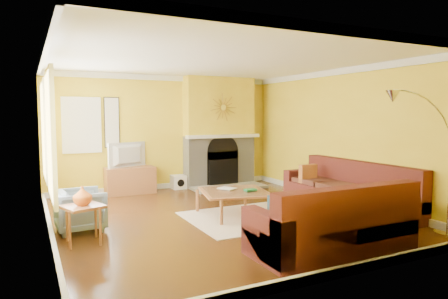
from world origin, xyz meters
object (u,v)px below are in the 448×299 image
arc_lamp (424,168)px  side_table (83,224)px  sectional_sofa (305,195)px  media_console (130,180)px  coffee_table (235,203)px  armchair (81,210)px

arc_lamp → side_table: bearing=154.6°
sectional_sofa → arc_lamp: bearing=-61.4°
media_console → coffee_table: bearing=-66.7°
arc_lamp → sectional_sofa: bearing=118.6°
sectional_sofa → armchair: 3.58m
sectional_sofa → media_console: 4.22m
media_console → armchair: 2.89m
coffee_table → armchair: 2.56m
coffee_table → armchair: armchair is taller
coffee_table → side_table: bearing=-170.4°
sectional_sofa → armchair: size_ratio=4.85×
sectional_sofa → coffee_table: 1.26m
armchair → arc_lamp: 5.05m
media_console → armchair: size_ratio=1.55×
media_console → arc_lamp: arc_lamp is taller
sectional_sofa → media_console: (-2.03, 3.70, -0.15)m
media_console → side_table: (-1.40, -3.21, -0.03)m
arc_lamp → media_console: bearing=118.6°
sectional_sofa → arc_lamp: (0.84, -1.54, 0.59)m
sectional_sofa → side_table: (-3.42, 0.49, -0.18)m
side_table → sectional_sofa: bearing=-8.1°
media_console → side_table: bearing=-113.5°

